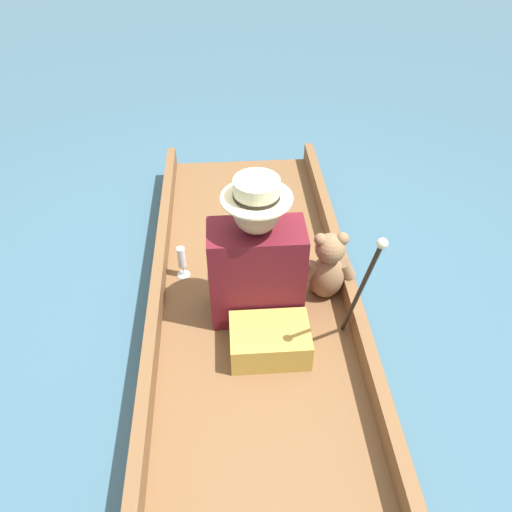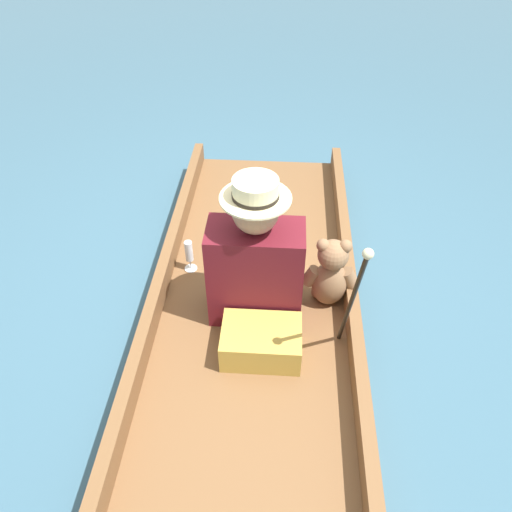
{
  "view_description": "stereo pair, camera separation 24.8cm",
  "coord_description": "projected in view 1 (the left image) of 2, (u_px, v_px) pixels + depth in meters",
  "views": [
    {
      "loc": [
        -0.12,
        -1.97,
        2.12
      ],
      "look_at": [
        0.01,
        -0.11,
        0.49
      ],
      "focal_mm": 35.0,
      "sensor_mm": 36.0,
      "label": 1
    },
    {
      "loc": [
        0.13,
        -1.97,
        2.12
      ],
      "look_at": [
        0.01,
        -0.11,
        0.49
      ],
      "focal_mm": 35.0,
      "sensor_mm": 36.0,
      "label": 2
    }
  ],
  "objects": [
    {
      "name": "ground_plane",
      "position": [
        253.0,
        306.0,
        2.88
      ],
      "size": [
        16.0,
        16.0,
        0.0
      ],
      "primitive_type": "plane",
      "color": "#385B70"
    },
    {
      "name": "punt_boat",
      "position": [
        252.0,
        297.0,
        2.84
      ],
      "size": [
        1.1,
        2.83,
        0.26
      ],
      "color": "brown",
      "rests_on": "ground_plane"
    },
    {
      "name": "seat_cushion",
      "position": [
        270.0,
        341.0,
        2.44
      ],
      "size": [
        0.39,
        0.27,
        0.16
      ],
      "color": "#B7933D",
      "rests_on": "punt_boat"
    },
    {
      "name": "seated_person",
      "position": [
        256.0,
        261.0,
        2.54
      ],
      "size": [
        0.47,
        0.71,
        0.83
      ],
      "rotation": [
        0.0,
        0.0,
        0.09
      ],
      "color": "white",
      "rests_on": "punt_boat"
    },
    {
      "name": "teddy_bear",
      "position": [
        328.0,
        267.0,
        2.65
      ],
      "size": [
        0.31,
        0.18,
        0.44
      ],
      "color": "#846042",
      "rests_on": "punt_boat"
    },
    {
      "name": "wine_glass",
      "position": [
        182.0,
        259.0,
        2.82
      ],
      "size": [
        0.07,
        0.07,
        0.2
      ],
      "color": "silver",
      "rests_on": "punt_boat"
    },
    {
      "name": "walking_cane",
      "position": [
        363.0,
        285.0,
        2.15
      ],
      "size": [
        0.04,
        0.31,
        0.84
      ],
      "color": "black",
      "rests_on": "punt_boat"
    }
  ]
}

